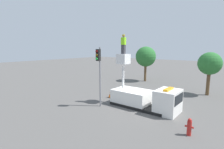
{
  "coord_description": "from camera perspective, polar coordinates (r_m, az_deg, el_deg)",
  "views": [
    {
      "loc": [
        7.4,
        -13.25,
        5.25
      ],
      "look_at": [
        -2.34,
        -1.04,
        2.8
      ],
      "focal_mm": 28.0,
      "sensor_mm": 36.0,
      "label": 1
    }
  ],
  "objects": [
    {
      "name": "traffic_cone_rear",
      "position": [
        18.49,
        -0.58,
        -6.44
      ],
      "size": [
        0.47,
        0.47,
        0.76
      ],
      "color": "black",
      "rests_on": "ground"
    },
    {
      "name": "bucket_truck",
      "position": [
        15.63,
        10.26,
        -7.53
      ],
      "size": [
        5.91,
        2.27,
        4.63
      ],
      "color": "black",
      "rests_on": "ground"
    },
    {
      "name": "tree_left_bg",
      "position": [
        27.41,
        10.95,
        5.71
      ],
      "size": [
        3.08,
        3.08,
        5.37
      ],
      "color": "brown",
      "rests_on": "ground"
    },
    {
      "name": "ground_plane",
      "position": [
        16.06,
        9.03,
        -10.3
      ],
      "size": [
        120.0,
        120.0,
        0.0
      ],
      "primitive_type": "plane",
      "color": "#565451"
    },
    {
      "name": "worker",
      "position": [
        16.16,
        3.75,
        9.81
      ],
      "size": [
        0.4,
        0.26,
        1.75
      ],
      "color": "#38383D",
      "rests_on": "bucket_truck"
    },
    {
      "name": "fire_hydrant",
      "position": [
        11.85,
        23.93,
        -15.39
      ],
      "size": [
        0.5,
        0.26,
        1.07
      ],
      "color": "#B2231E",
      "rests_on": "ground"
    },
    {
      "name": "traffic_light_pole",
      "position": [
        15.12,
        -4.29,
        3.03
      ],
      "size": [
        0.34,
        0.57,
        5.24
      ],
      "color": "gray",
      "rests_on": "ground"
    },
    {
      "name": "tree_right_bg",
      "position": [
        21.63,
        29.28,
        3.03
      ],
      "size": [
        2.45,
        2.45,
        4.74
      ],
      "color": "brown",
      "rests_on": "ground"
    }
  ]
}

